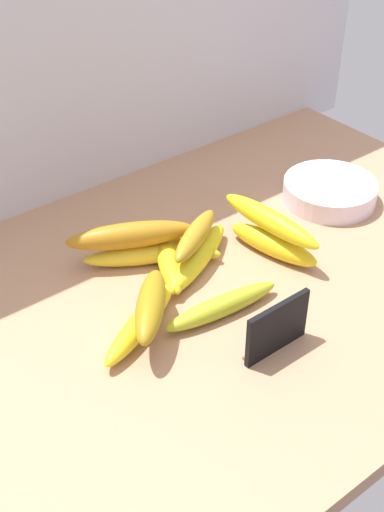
{
  "coord_description": "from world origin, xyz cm",
  "views": [
    {
      "loc": [
        -58.66,
        -62.98,
        71.46
      ],
      "look_at": [
        -6.75,
        3.37,
        8.0
      ],
      "focal_mm": 47.65,
      "sensor_mm": 36.0,
      "label": 1
    }
  ],
  "objects_px": {
    "fruit_bowl": "(330,191)",
    "banana_10": "(195,235)",
    "chalkboard_sign": "(277,329)",
    "banana_2": "(141,323)",
    "banana_9": "(130,235)",
    "banana_5": "(173,246)",
    "banana_6": "(139,255)",
    "banana_3": "(273,244)",
    "banana_0": "(198,258)",
    "banana_1": "(169,260)",
    "banana_4": "(222,306)",
    "banana_8": "(271,221)",
    "banana_7": "(150,306)"
  },
  "relations": [
    {
      "from": "banana_1",
      "to": "banana_4",
      "type": "height_order",
      "value": "banana_1"
    },
    {
      "from": "banana_1",
      "to": "banana_10",
      "type": "distance_m",
      "value": 0.06
    },
    {
      "from": "chalkboard_sign",
      "to": "banana_10",
      "type": "height_order",
      "value": "chalkboard_sign"
    },
    {
      "from": "banana_9",
      "to": "banana_10",
      "type": "relative_size",
      "value": 1.36
    },
    {
      "from": "chalkboard_sign",
      "to": "banana_2",
      "type": "bearing_deg",
      "value": 131.2
    },
    {
      "from": "fruit_bowl",
      "to": "banana_5",
      "type": "height_order",
      "value": "fruit_bowl"
    },
    {
      "from": "banana_6",
      "to": "banana_9",
      "type": "relative_size",
      "value": 0.89
    },
    {
      "from": "banana_0",
      "to": "banana_2",
      "type": "distance_m",
      "value": 0.17
    },
    {
      "from": "banana_6",
      "to": "banana_2",
      "type": "bearing_deg",
      "value": -123.71
    },
    {
      "from": "banana_1",
      "to": "banana_5",
      "type": "distance_m",
      "value": 0.04
    },
    {
      "from": "banana_2",
      "to": "banana_8",
      "type": "distance_m",
      "value": 0.29
    },
    {
      "from": "banana_5",
      "to": "banana_10",
      "type": "relative_size",
      "value": 1.1
    },
    {
      "from": "banana_4",
      "to": "banana_6",
      "type": "height_order",
      "value": "same"
    },
    {
      "from": "banana_9",
      "to": "banana_5",
      "type": "bearing_deg",
      "value": -18.89
    },
    {
      "from": "banana_1",
      "to": "banana_4",
      "type": "distance_m",
      "value": 0.14
    },
    {
      "from": "chalkboard_sign",
      "to": "banana_2",
      "type": "relative_size",
      "value": 0.57
    },
    {
      "from": "banana_0",
      "to": "banana_1",
      "type": "height_order",
      "value": "banana_0"
    },
    {
      "from": "banana_5",
      "to": "banana_10",
      "type": "distance_m",
      "value": 0.06
    },
    {
      "from": "banana_10",
      "to": "banana_3",
      "type": "bearing_deg",
      "value": -27.51
    },
    {
      "from": "banana_0",
      "to": "banana_1",
      "type": "bearing_deg",
      "value": 150.06
    },
    {
      "from": "banana_3",
      "to": "banana_8",
      "type": "bearing_deg",
      "value": 73.51
    },
    {
      "from": "banana_4",
      "to": "banana_8",
      "type": "relative_size",
      "value": 0.95
    },
    {
      "from": "banana_2",
      "to": "banana_5",
      "type": "xyz_separation_m",
      "value": [
        0.15,
        0.12,
        -0.0
      ]
    },
    {
      "from": "banana_2",
      "to": "chalkboard_sign",
      "type": "bearing_deg",
      "value": -48.8
    },
    {
      "from": "banana_2",
      "to": "banana_3",
      "type": "relative_size",
      "value": 1.14
    },
    {
      "from": "banana_1",
      "to": "banana_5",
      "type": "relative_size",
      "value": 1.02
    },
    {
      "from": "banana_4",
      "to": "fruit_bowl",
      "type": "bearing_deg",
      "value": 18.46
    },
    {
      "from": "banana_5",
      "to": "banana_10",
      "type": "bearing_deg",
      "value": -72.63
    },
    {
      "from": "chalkboard_sign",
      "to": "banana_10",
      "type": "xyz_separation_m",
      "value": [
        0.04,
        0.23,
        0.02
      ]
    },
    {
      "from": "fruit_bowl",
      "to": "banana_10",
      "type": "relative_size",
      "value": 1.15
    },
    {
      "from": "banana_6",
      "to": "banana_9",
      "type": "height_order",
      "value": "banana_9"
    },
    {
      "from": "fruit_bowl",
      "to": "banana_6",
      "type": "bearing_deg",
      "value": 171.53
    },
    {
      "from": "banana_10",
      "to": "banana_6",
      "type": "bearing_deg",
      "value": 143.03
    },
    {
      "from": "fruit_bowl",
      "to": "banana_0",
      "type": "bearing_deg",
      "value": -178.55
    },
    {
      "from": "banana_2",
      "to": "banana_4",
      "type": "relative_size",
      "value": 0.99
    },
    {
      "from": "banana_7",
      "to": "banana_9",
      "type": "relative_size",
      "value": 0.75
    },
    {
      "from": "banana_7",
      "to": "banana_8",
      "type": "xyz_separation_m",
      "value": [
        0.28,
        0.05,
        0.0
      ]
    },
    {
      "from": "banana_1",
      "to": "banana_3",
      "type": "distance_m",
      "value": 0.18
    },
    {
      "from": "banana_10",
      "to": "banana_7",
      "type": "bearing_deg",
      "value": -148.54
    },
    {
      "from": "chalkboard_sign",
      "to": "banana_7",
      "type": "xyz_separation_m",
      "value": [
        -0.12,
        0.13,
        0.02
      ]
    },
    {
      "from": "chalkboard_sign",
      "to": "banana_10",
      "type": "distance_m",
      "value": 0.23
    },
    {
      "from": "banana_2",
      "to": "banana_5",
      "type": "distance_m",
      "value": 0.19
    },
    {
      "from": "banana_9",
      "to": "banana_6",
      "type": "bearing_deg",
      "value": -50.27
    },
    {
      "from": "banana_2",
      "to": "banana_7",
      "type": "height_order",
      "value": "banana_7"
    },
    {
      "from": "banana_2",
      "to": "banana_6",
      "type": "relative_size",
      "value": 1.05
    },
    {
      "from": "banana_2",
      "to": "banana_9",
      "type": "height_order",
      "value": "banana_9"
    },
    {
      "from": "banana_0",
      "to": "banana_3",
      "type": "height_order",
      "value": "same"
    },
    {
      "from": "banana_6",
      "to": "banana_10",
      "type": "height_order",
      "value": "banana_10"
    },
    {
      "from": "chalkboard_sign",
      "to": "banana_3",
      "type": "distance_m",
      "value": 0.23
    },
    {
      "from": "banana_8",
      "to": "banana_10",
      "type": "xyz_separation_m",
      "value": [
        -0.12,
        0.05,
        -0.0
      ]
    }
  ]
}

